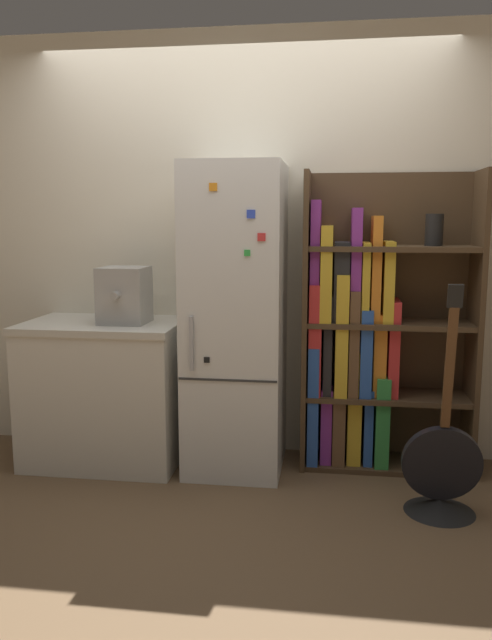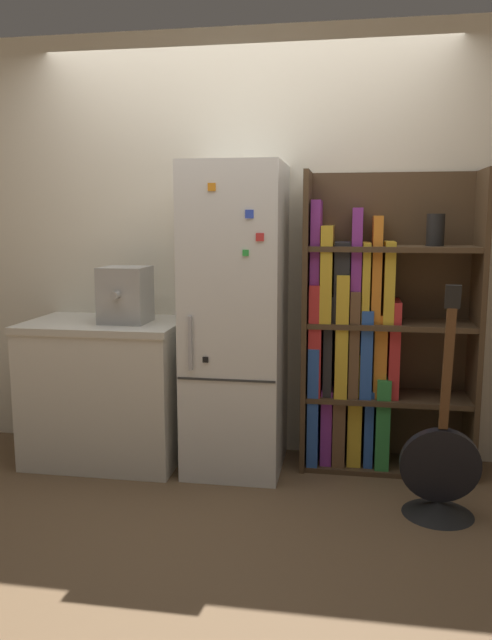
% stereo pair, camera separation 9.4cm
% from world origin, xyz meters
% --- Properties ---
extents(ground_plane, '(16.00, 16.00, 0.00)m').
position_xyz_m(ground_plane, '(0.00, 0.00, 0.00)').
color(ground_plane, brown).
extents(wall_back, '(8.00, 0.05, 2.60)m').
position_xyz_m(wall_back, '(0.00, 0.47, 1.30)').
color(wall_back, beige).
rests_on(wall_back, ground_plane).
extents(refrigerator, '(0.55, 0.63, 1.78)m').
position_xyz_m(refrigerator, '(-0.00, 0.15, 0.89)').
color(refrigerator, white).
rests_on(refrigerator, ground_plane).
extents(bookshelf, '(0.99, 0.37, 1.74)m').
position_xyz_m(bookshelf, '(0.75, 0.29, 0.77)').
color(bookshelf, '#4C3823').
rests_on(bookshelf, ground_plane).
extents(kitchen_counter, '(0.94, 0.65, 0.86)m').
position_xyz_m(kitchen_counter, '(-0.80, 0.14, 0.43)').
color(kitchen_counter, silver).
rests_on(kitchen_counter, ground_plane).
extents(espresso_machine, '(0.27, 0.32, 0.33)m').
position_xyz_m(espresso_machine, '(-0.66, 0.11, 1.03)').
color(espresso_machine, '#A5A39E').
rests_on(espresso_machine, kitchen_counter).
extents(guitar, '(0.40, 0.36, 1.18)m').
position_xyz_m(guitar, '(1.12, -0.32, 0.17)').
color(guitar, black).
rests_on(guitar, ground_plane).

